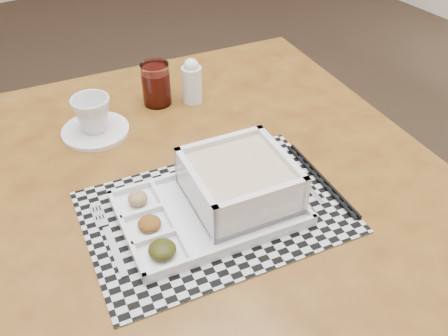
{
  "coord_description": "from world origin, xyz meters",
  "views": [
    {
      "loc": [
        -0.67,
        -1.56,
        1.39
      ],
      "look_at": [
        -0.28,
        -0.94,
        0.8
      ],
      "focal_mm": 40.0,
      "sensor_mm": 36.0,
      "label": 1
    }
  ],
  "objects_px": {
    "dining_table": "(190,204)",
    "serving_tray": "(230,191)",
    "creamer_bottle": "(192,81)",
    "juice_glass": "(156,86)",
    "cup": "(92,114)"
  },
  "relations": [
    {
      "from": "cup",
      "to": "juice_glass",
      "type": "height_order",
      "value": "juice_glass"
    },
    {
      "from": "dining_table",
      "to": "juice_glass",
      "type": "distance_m",
      "value": 0.32
    },
    {
      "from": "serving_tray",
      "to": "creamer_bottle",
      "type": "height_order",
      "value": "creamer_bottle"
    },
    {
      "from": "serving_tray",
      "to": "juice_glass",
      "type": "distance_m",
      "value": 0.41
    },
    {
      "from": "dining_table",
      "to": "creamer_bottle",
      "type": "distance_m",
      "value": 0.32
    },
    {
      "from": "dining_table",
      "to": "cup",
      "type": "bearing_deg",
      "value": 112.3
    },
    {
      "from": "serving_tray",
      "to": "cup",
      "type": "xyz_separation_m",
      "value": [
        -0.12,
        0.36,
        0.01
      ]
    },
    {
      "from": "creamer_bottle",
      "to": "juice_glass",
      "type": "bearing_deg",
      "value": 153.69
    },
    {
      "from": "juice_glass",
      "to": "creamer_bottle",
      "type": "bearing_deg",
      "value": -26.31
    },
    {
      "from": "juice_glass",
      "to": "creamer_bottle",
      "type": "relative_size",
      "value": 0.91
    },
    {
      "from": "dining_table",
      "to": "creamer_bottle",
      "type": "relative_size",
      "value": 10.03
    },
    {
      "from": "serving_tray",
      "to": "creamer_bottle",
      "type": "distance_m",
      "value": 0.39
    },
    {
      "from": "cup",
      "to": "juice_glass",
      "type": "distance_m",
      "value": 0.18
    },
    {
      "from": "juice_glass",
      "to": "creamer_bottle",
      "type": "height_order",
      "value": "creamer_bottle"
    },
    {
      "from": "dining_table",
      "to": "serving_tray",
      "type": "relative_size",
      "value": 3.25
    }
  ]
}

